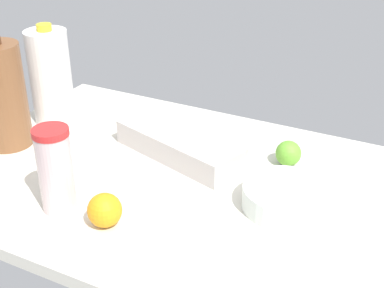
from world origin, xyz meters
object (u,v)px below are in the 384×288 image
(egg_carton, at_px, (179,145))
(orange_loose, at_px, (105,210))
(milk_jug, at_px, (51,77))
(lime_near_front, at_px, (288,153))
(mixing_bowl, at_px, (285,198))
(chocolate_milk_jug, at_px, (2,96))
(tumbler_cup, at_px, (56,170))

(egg_carton, height_order, orange_loose, orange_loose)
(milk_jug, height_order, lime_near_front, milk_jug)
(mixing_bowl, xyz_separation_m, lime_near_front, (0.05, -0.18, 0.01))
(chocolate_milk_jug, distance_m, milk_jug, 0.17)
(milk_jug, distance_m, lime_near_front, 0.68)
(milk_jug, bearing_deg, lime_near_front, -175.22)
(chocolate_milk_jug, xyz_separation_m, mixing_bowl, (-0.74, -0.04, -0.11))
(chocolate_milk_jug, xyz_separation_m, orange_loose, (-0.43, 0.18, -0.10))
(lime_near_front, bearing_deg, chocolate_milk_jug, 18.07)
(egg_carton, relative_size, lime_near_front, 5.46)
(lime_near_front, relative_size, orange_loose, 0.88)
(egg_carton, relative_size, mixing_bowl, 1.84)
(mixing_bowl, height_order, orange_loose, orange_loose)
(orange_loose, bearing_deg, chocolate_milk_jug, -22.58)
(milk_jug, xyz_separation_m, mixing_bowl, (-0.72, 0.12, -0.11))
(tumbler_cup, distance_m, orange_loose, 0.13)
(chocolate_milk_jug, relative_size, orange_loose, 4.02)
(egg_carton, relative_size, orange_loose, 4.78)
(chocolate_milk_jug, height_order, mixing_bowl, chocolate_milk_jug)
(egg_carton, bearing_deg, lime_near_front, -145.79)
(orange_loose, bearing_deg, egg_carton, -89.76)
(chocolate_milk_jug, distance_m, tumbler_cup, 0.36)
(mixing_bowl, bearing_deg, lime_near_front, -73.89)
(tumbler_cup, distance_m, lime_near_front, 0.55)
(egg_carton, height_order, lime_near_front, lime_near_front)
(egg_carton, height_order, tumbler_cup, tumbler_cup)
(chocolate_milk_jug, relative_size, milk_jug, 1.03)
(tumbler_cup, relative_size, mixing_bowl, 1.03)
(milk_jug, xyz_separation_m, orange_loose, (-0.41, 0.35, -0.10))
(milk_jug, xyz_separation_m, egg_carton, (-0.41, 0.03, -0.10))
(tumbler_cup, relative_size, orange_loose, 2.66)
(egg_carton, distance_m, mixing_bowl, 0.32)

